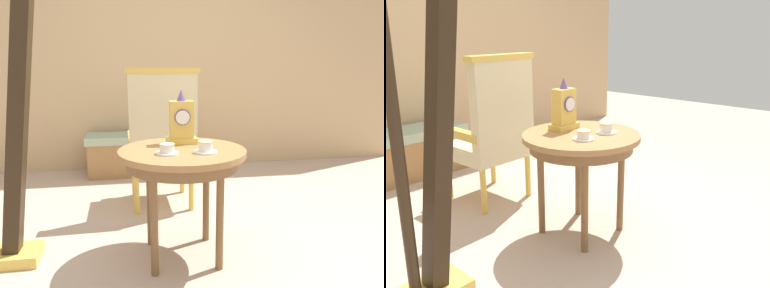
% 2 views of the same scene
% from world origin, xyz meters
% --- Properties ---
extents(ground_plane, '(10.00, 10.00, 0.00)m').
position_xyz_m(ground_plane, '(0.00, 0.00, 0.00)').
color(ground_plane, '#BCA38E').
extents(wall_back, '(6.00, 0.10, 2.80)m').
position_xyz_m(wall_back, '(0.00, 2.25, 1.40)').
color(wall_back, tan).
rests_on(wall_back, ground).
extents(side_table, '(0.75, 0.75, 0.68)m').
position_xyz_m(side_table, '(-0.09, 0.09, 0.60)').
color(side_table, '#9E7042').
rests_on(side_table, ground).
extents(teacup_left, '(0.13, 0.13, 0.06)m').
position_xyz_m(teacup_left, '(-0.19, -0.01, 0.70)').
color(teacup_left, white).
rests_on(teacup_left, side_table).
extents(teacup_right, '(0.13, 0.13, 0.07)m').
position_xyz_m(teacup_right, '(0.03, -0.02, 0.71)').
color(teacup_right, white).
rests_on(teacup_right, side_table).
extents(mantel_clock, '(0.19, 0.11, 0.34)m').
position_xyz_m(mantel_clock, '(-0.07, 0.26, 0.81)').
color(mantel_clock, gold).
rests_on(mantel_clock, side_table).
extents(armchair, '(0.56, 0.54, 1.14)m').
position_xyz_m(armchair, '(-0.13, 0.92, 0.59)').
color(armchair, beige).
rests_on(armchair, ground).
extents(harp, '(0.40, 0.24, 1.78)m').
position_xyz_m(harp, '(-1.07, 0.20, 0.72)').
color(harp, gold).
rests_on(harp, ground).
extents(window_bench, '(1.04, 0.40, 0.44)m').
position_xyz_m(window_bench, '(-0.32, 1.95, 0.22)').
color(window_bench, '#9EB299').
rests_on(window_bench, ground).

